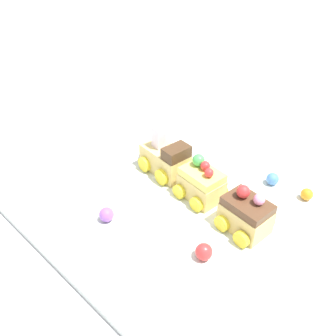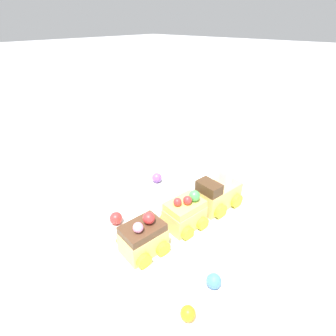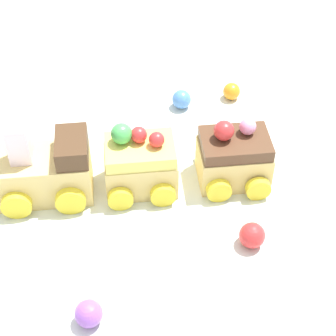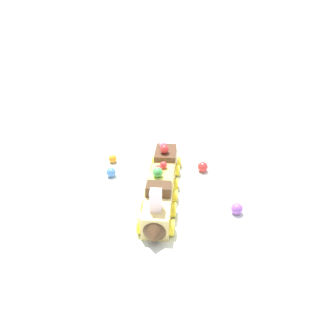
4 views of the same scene
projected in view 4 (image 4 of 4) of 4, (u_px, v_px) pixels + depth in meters
name	position (u px, v px, depth m)	size (l,w,h in m)	color
ground_plane	(185.00, 205.00, 0.67)	(10.00, 10.00, 0.00)	#B2B2B7
display_board	(185.00, 202.00, 0.67)	(0.82, 0.39, 0.01)	silver
cake_train_locomotive	(157.00, 215.00, 0.59)	(0.12, 0.08, 0.09)	#E5C675
cake_car_lemon	(162.00, 183.00, 0.67)	(0.07, 0.07, 0.07)	#E5C675
cake_car_chocolate	(166.00, 160.00, 0.75)	(0.07, 0.07, 0.07)	#E5C675
gumball_purple	(237.00, 209.00, 0.62)	(0.02, 0.02, 0.02)	#9956C6
gumball_blue	(111.00, 172.00, 0.73)	(0.02, 0.02, 0.02)	#4C84E0
gumball_red	(203.00, 167.00, 0.75)	(0.02, 0.02, 0.02)	red
gumball_orange	(113.00, 159.00, 0.79)	(0.02, 0.02, 0.02)	orange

